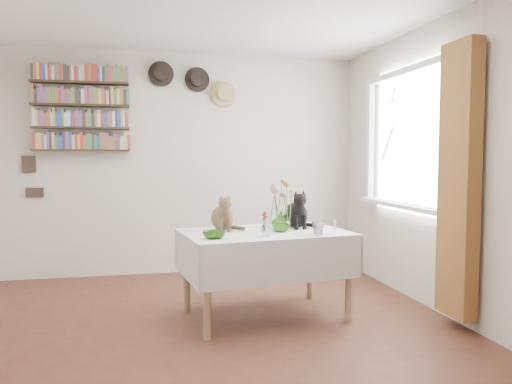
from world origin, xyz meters
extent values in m
cube|color=brown|center=(0.00, 0.00, -0.02)|extent=(4.04, 4.54, 0.04)
cube|color=beige|center=(0.00, 2.27, 1.25)|extent=(4.04, 0.04, 2.54)
cube|color=beige|center=(0.00, -2.27, 1.25)|extent=(4.04, 0.04, 2.54)
cube|color=beige|center=(2.02, 0.00, 1.25)|extent=(0.04, 4.54, 2.54)
cube|color=white|center=(1.97, 0.80, 1.50)|extent=(0.01, 1.40, 1.20)
cube|color=white|center=(1.97, 0.80, 2.13)|extent=(0.06, 1.52, 0.06)
cube|color=white|center=(1.97, 0.80, 0.87)|extent=(0.06, 1.52, 0.06)
cube|color=white|center=(1.97, 0.07, 1.50)|extent=(0.06, 0.06, 1.20)
cube|color=white|center=(1.97, 1.53, 1.50)|extent=(0.06, 0.06, 1.20)
cube|color=white|center=(1.94, 0.80, 0.87)|extent=(0.12, 1.50, 0.04)
cube|color=brown|center=(1.90, -0.12, 1.15)|extent=(0.12, 0.38, 2.10)
cube|color=white|center=(0.52, 0.47, 0.69)|extent=(1.44, 1.03, 0.06)
cylinder|color=#A38361|center=(-0.01, 0.05, 0.33)|extent=(0.06, 0.06, 0.66)
cylinder|color=#A38361|center=(1.15, 0.21, 0.33)|extent=(0.06, 0.06, 0.66)
cylinder|color=#A38361|center=(-0.11, 0.74, 0.33)|extent=(0.06, 0.06, 0.66)
cylinder|color=#A38361|center=(1.06, 0.90, 0.33)|extent=(0.06, 0.06, 0.66)
imported|color=#6DB73B|center=(0.65, 0.44, 0.80)|extent=(0.19, 0.19, 0.17)
imported|color=#6DB73B|center=(0.06, 0.22, 0.74)|extent=(0.18, 0.18, 0.05)
imported|color=white|center=(0.91, 0.26, 0.76)|extent=(0.13, 0.13, 0.10)
cylinder|color=white|center=(0.89, 0.17, 0.76)|extent=(0.05, 0.05, 0.10)
cylinder|color=white|center=(0.89, 0.17, 0.85)|extent=(0.02, 0.02, 0.08)
cylinder|color=white|center=(0.47, 0.24, 0.76)|extent=(0.05, 0.05, 0.09)
cone|color=white|center=(1.12, 0.44, 0.74)|extent=(0.04, 0.04, 0.06)
sphere|color=beige|center=(1.12, 0.44, 0.78)|extent=(0.03, 0.03, 0.03)
cylinder|color=#4C7233|center=(0.62, 0.45, 0.91)|extent=(0.01, 0.01, 0.30)
sphere|color=#C5818A|center=(0.62, 0.45, 1.06)|extent=(0.07, 0.07, 0.07)
cylinder|color=#4C7233|center=(0.69, 0.42, 0.89)|extent=(0.01, 0.01, 0.26)
sphere|color=#C5818A|center=(0.69, 0.42, 1.02)|extent=(0.06, 0.06, 0.06)
cylinder|color=#4C7233|center=(0.71, 0.47, 0.93)|extent=(0.01, 0.01, 0.34)
sphere|color=orange|center=(0.71, 0.47, 1.10)|extent=(0.06, 0.06, 0.06)
cylinder|color=#4C7233|center=(0.59, 0.48, 0.92)|extent=(0.01, 0.01, 0.31)
sphere|color=orange|center=(0.59, 0.48, 1.07)|extent=(0.05, 0.05, 0.05)
cylinder|color=#4C7233|center=(0.65, 0.49, 0.95)|extent=(0.01, 0.01, 0.37)
sphere|color=#999E93|center=(0.65, 0.49, 1.13)|extent=(0.04, 0.04, 0.04)
cylinder|color=#4C7233|center=(0.60, 0.41, 0.93)|extent=(0.01, 0.01, 0.33)
sphere|color=#999E93|center=(0.60, 0.41, 1.09)|extent=(0.04, 0.04, 0.04)
cylinder|color=#4C7233|center=(0.72, 0.40, 0.91)|extent=(0.01, 0.01, 0.29)
sphere|color=#999E93|center=(0.72, 0.40, 1.05)|extent=(0.04, 0.04, 0.04)
cube|color=#322516|center=(-1.10, 2.16, 1.40)|extent=(1.00, 0.16, 0.02)
cube|color=#322516|center=(-1.10, 2.16, 1.64)|extent=(1.00, 0.16, 0.02)
cube|color=#322516|center=(-1.10, 2.16, 1.88)|extent=(1.00, 0.16, 0.02)
cube|color=#322516|center=(-1.10, 2.16, 2.12)|extent=(1.00, 0.16, 0.02)
cylinder|color=black|center=(-0.25, 2.21, 2.25)|extent=(0.28, 0.02, 0.28)
cylinder|color=black|center=(-0.25, 2.17, 2.25)|extent=(0.16, 0.08, 0.16)
cylinder|color=black|center=(0.15, 2.21, 2.20)|extent=(0.28, 0.02, 0.28)
cylinder|color=black|center=(0.15, 2.17, 2.20)|extent=(0.16, 0.08, 0.16)
cylinder|color=tan|center=(0.45, 2.21, 2.05)|extent=(0.28, 0.02, 0.28)
cylinder|color=tan|center=(0.45, 2.17, 2.05)|extent=(0.16, 0.08, 0.16)
cube|color=#38281E|center=(-1.65, 2.23, 1.25)|extent=(0.14, 0.02, 0.18)
cube|color=#38281E|center=(-1.60, 2.23, 0.95)|extent=(0.18, 0.02, 0.10)
camera|label=1|loc=(-0.44, -3.49, 1.33)|focal=35.00mm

